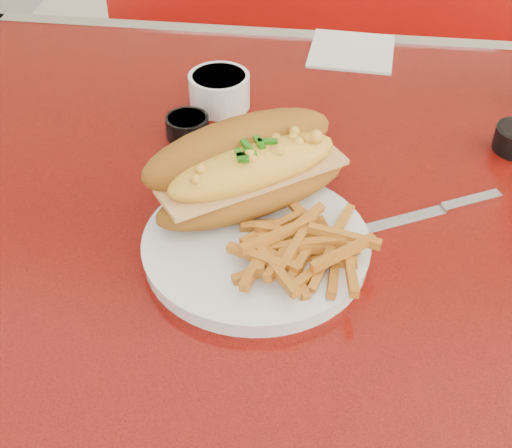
# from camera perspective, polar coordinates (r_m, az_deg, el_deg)

# --- Properties ---
(diner_table) EXTENTS (1.23, 0.83, 0.77)m
(diner_table) POSITION_cam_1_polar(r_m,az_deg,el_deg) (0.95, 6.11, -4.86)
(diner_table) COLOR red
(diner_table) RESTS_ON ground
(booth_bench_far) EXTENTS (1.20, 0.51, 0.90)m
(booth_bench_far) POSITION_cam_1_polar(r_m,az_deg,el_deg) (1.79, 6.63, 6.28)
(booth_bench_far) COLOR #990F0A
(booth_bench_far) RESTS_ON ground
(dinner_plate) EXTENTS (0.30, 0.30, 0.02)m
(dinner_plate) POSITION_cam_1_polar(r_m,az_deg,el_deg) (0.75, -0.00, -1.77)
(dinner_plate) COLOR silver
(dinner_plate) RESTS_ON diner_table
(mac_hoagie) EXTENTS (0.25, 0.23, 0.10)m
(mac_hoagie) POSITION_cam_1_polar(r_m,az_deg,el_deg) (0.77, -0.63, 4.49)
(mac_hoagie) COLOR #8E5617
(mac_hoagie) RESTS_ON dinner_plate
(fries_pile) EXTENTS (0.13, 0.12, 0.04)m
(fries_pile) POSITION_cam_1_polar(r_m,az_deg,el_deg) (0.72, 4.31, -1.63)
(fries_pile) COLOR orange
(fries_pile) RESTS_ON dinner_plate
(fork) EXTENTS (0.02, 0.15, 0.00)m
(fork) POSITION_cam_1_polar(r_m,az_deg,el_deg) (0.80, 2.39, 1.88)
(fork) COLOR silver
(fork) RESTS_ON dinner_plate
(gravy_ramekin) EXTENTS (0.10, 0.10, 0.05)m
(gravy_ramekin) POSITION_cam_1_polar(r_m,az_deg,el_deg) (0.99, -2.95, 10.70)
(gravy_ramekin) COLOR silver
(gravy_ramekin) RESTS_ON diner_table
(sauce_cup_left) EXTENTS (0.07, 0.07, 0.03)m
(sauce_cup_left) POSITION_cam_1_polar(r_m,az_deg,el_deg) (0.93, -5.51, 7.83)
(sauce_cup_left) COLOR black
(sauce_cup_left) RESTS_ON diner_table
(knife) EXTENTS (0.19, 0.11, 0.01)m
(knife) POSITION_cam_1_polar(r_m,az_deg,el_deg) (0.83, 14.19, 1.01)
(knife) COLOR silver
(knife) RESTS_ON diner_table
(paper_napkin) EXTENTS (0.13, 0.13, 0.00)m
(paper_napkin) POSITION_cam_1_polar(r_m,az_deg,el_deg) (1.14, 7.66, 13.55)
(paper_napkin) COLOR silver
(paper_napkin) RESTS_ON diner_table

